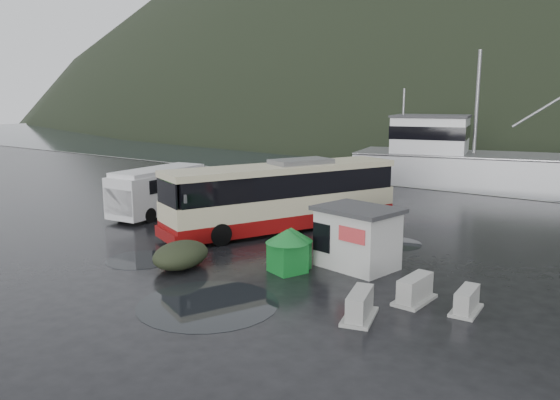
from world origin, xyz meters
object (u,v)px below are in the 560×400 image
Objects in this scene: dome_tent at (181,268)px; ticket_kiosk at (357,267)px; coach_bus at (284,229)px; jersey_barrier_a at (414,302)px; waste_bin_left at (291,270)px; jersey_barrier_b at (466,312)px; waste_bin_right at (287,272)px; white_van at (160,214)px; fishing_trawler at (518,183)px; jersey_barrier_c at (359,318)px.

ticket_kiosk reaches higher than dome_tent.
coach_bus is 7.24× the size of jersey_barrier_a.
jersey_barrier_b is (6.46, -0.18, 0.00)m from waste_bin_left.
waste_bin_right is at bearing -121.36° from ticket_kiosk.
coach_bus is 6.57m from waste_bin_right.
waste_bin_left is 0.99× the size of waste_bin_right.
jersey_barrier_a is (8.86, -5.24, 0.00)m from coach_bus.
fishing_trawler reaches higher than white_van.
jersey_barrier_b is at bearing 5.35° from jersey_barrier_a.
white_van is at bearing 166.28° from jersey_barrier_a.
waste_bin_left reaches higher than jersey_barrier_a.
ticket_kiosk is (5.73, -3.22, 0.00)m from coach_bus.
dome_tent is at bearing -113.56° from fishing_trawler.
jersey_barrier_b is (10.40, -5.09, 0.00)m from coach_bus.
ticket_kiosk is 0.10× the size of fishing_trawler.
ticket_kiosk is (5.18, 3.94, 0.00)m from dome_tent.
jersey_barrier_b is at bearing -12.29° from ticket_kiosk.
waste_bin_right is at bearing 151.97° from jersey_barrier_c.
waste_bin_right is 0.64× the size of dome_tent.
fishing_trawler is at bearing 95.33° from jersey_barrier_c.
jersey_barrier_c is (4.19, -2.50, 0.00)m from waste_bin_left.
waste_bin_right is 1.13× the size of jersey_barrier_b.
ticket_kiosk is 1.79× the size of jersey_barrier_c.
jersey_barrier_b is at bearing 11.85° from dome_tent.
white_van is at bearing 143.35° from dome_tent.
coach_bus is at bearing 160.27° from ticket_kiosk.
waste_bin_left is 4.07m from dome_tent.
jersey_barrier_b is 0.05× the size of fishing_trawler.
jersey_barrier_c is at bearing -20.45° from coach_bus.
white_van reaches higher than jersey_barrier_c.
white_van is 12.03m from waste_bin_right.
jersey_barrier_a is at bearing -96.75° from fishing_trawler.
waste_bin_left is at bearing 33.49° from dome_tent.
white_van reaches higher than jersey_barrier_a.
white_van is 0.22× the size of fishing_trawler.
ticket_kiosk is (1.79, 1.70, 0.00)m from waste_bin_left.
dome_tent is (0.55, -7.16, 0.00)m from coach_bus.
jersey_barrier_a is 1.55m from jersey_barrier_b.
fishing_trawler is at bearing 86.87° from waste_bin_left.
white_van is 16.70m from jersey_barrier_a.
white_van is at bearing -178.85° from ticket_kiosk.
white_van reaches higher than dome_tent.
fishing_trawler reaches higher than jersey_barrier_c.
waste_bin_left is at bearing -126.90° from ticket_kiosk.
jersey_barrier_c is at bearing -98.71° from fishing_trawler.
jersey_barrier_c is (2.40, -4.19, 0.00)m from ticket_kiosk.
coach_bus reaches higher than ticket_kiosk.
jersey_barrier_a is (3.13, -2.02, 0.00)m from ticket_kiosk.
coach_bus reaches higher than jersey_barrier_c.
waste_bin_right is 4.68m from jersey_barrier_c.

